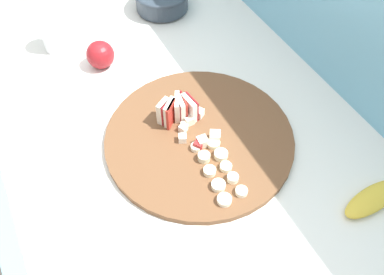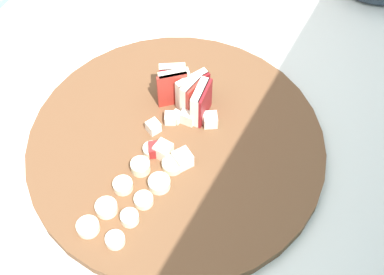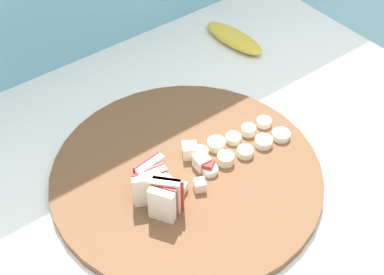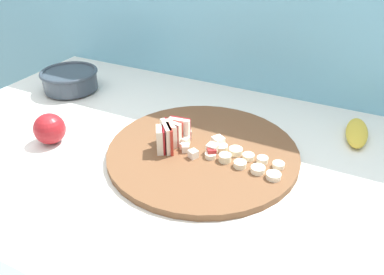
{
  "view_description": "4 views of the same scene",
  "coord_description": "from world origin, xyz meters",
  "views": [
    {
      "loc": [
        0.56,
        -0.22,
        1.58
      ],
      "look_at": [
        0.08,
        0.02,
        0.9
      ],
      "focal_mm": 37.89,
      "sensor_mm": 36.0,
      "label": 1
    },
    {
      "loc": [
        0.46,
        0.26,
        1.53
      ],
      "look_at": [
        0.08,
        0.06,
        0.92
      ],
      "focal_mm": 52.62,
      "sensor_mm": 36.0,
      "label": 2
    },
    {
      "loc": [
        -0.25,
        -0.41,
        1.53
      ],
      "look_at": [
        0.11,
        0.05,
        0.95
      ],
      "focal_mm": 52.95,
      "sensor_mm": 36.0,
      "label": 3
    },
    {
      "loc": [
        0.36,
        -0.57,
        1.34
      ],
      "look_at": [
        0.05,
        0.05,
        0.92
      ],
      "focal_mm": 35.31,
      "sensor_mm": 36.0,
      "label": 4
    }
  ],
  "objects": [
    {
      "name": "apple_wedge_fan",
      "position": [
        0.02,
        0.02,
        0.93
      ],
      "size": [
        0.06,
        0.08,
        0.06
      ],
      "color": "maroon",
      "rests_on": "cutting_board"
    },
    {
      "name": "banana_slice_rows",
      "position": [
        0.18,
        0.03,
        0.91
      ],
      "size": [
        0.16,
        0.07,
        0.01
      ],
      "color": "white",
      "rests_on": "cutting_board"
    },
    {
      "name": "banana_peel",
      "position": [
        0.37,
        0.26,
        0.9
      ],
      "size": [
        0.06,
        0.14,
        0.02
      ],
      "primitive_type": "ellipsoid",
      "rotation": [
        0.0,
        0.0,
        4.8
      ],
      "color": "gold",
      "rests_on": "tiled_countertop"
    },
    {
      "name": "tile_backsplash",
      "position": [
        0.0,
        0.42,
        0.74
      ],
      "size": [
        2.4,
        0.04,
        1.47
      ],
      "primitive_type": "cube",
      "color": "#6BADC6",
      "rests_on": "ground"
    },
    {
      "name": "cutting_board",
      "position": [
        0.09,
        0.04,
        0.89
      ],
      "size": [
        0.41,
        0.41,
        0.01
      ],
      "primitive_type": "cylinder",
      "color": "brown",
      "rests_on": "tiled_countertop"
    },
    {
      "name": "apple_dice_pile",
      "position": [
        0.08,
        0.04,
        0.91
      ],
      "size": [
        0.1,
        0.09,
        0.02
      ],
      "color": "white",
      "rests_on": "cutting_board"
    }
  ]
}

